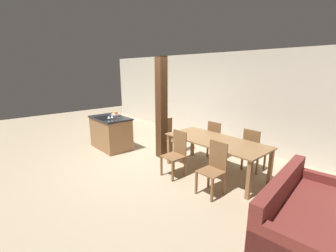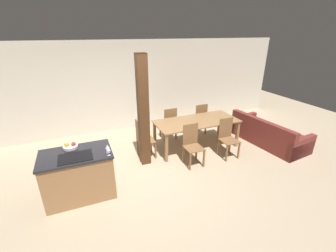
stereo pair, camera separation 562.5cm
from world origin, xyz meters
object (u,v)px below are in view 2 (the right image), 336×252
dining_chair_near_right (228,137)px  dining_chair_far_left (169,123)px  kitchen_island (79,175)px  wine_glass_near (108,149)px  dining_table (197,124)px  wine_glass_middle (107,147)px  dining_chair_head_end (143,139)px  fruit_bowl (70,146)px  couch (268,135)px  dining_chair_far_right (199,118)px  timber_post (143,113)px  dining_chair_near_left (192,144)px

dining_chair_near_right → dining_chair_far_left: 1.71m
kitchen_island → wine_glass_near: (0.54, -0.31, 0.58)m
dining_table → dining_chair_far_left: size_ratio=2.26×
wine_glass_middle → dining_chair_near_right: wine_glass_middle is taller
kitchen_island → dining_chair_head_end: bearing=31.1°
wine_glass_near → kitchen_island: bearing=150.6°
dining_chair_far_left → fruit_bowl: bearing=28.4°
dining_table → dining_chair_head_end: 1.48m
wine_glass_middle → couch: 4.50m
dining_chair_far_right → timber_post: (-1.99, -0.95, 0.76)m
dining_chair_head_end → timber_post: timber_post is taller
dining_chair_far_right → couch: bearing=139.2°
wine_glass_near → dining_table: 2.74m
dining_chair_far_right → timber_post: size_ratio=0.38×
dining_chair_near_right → dining_chair_far_left: same height
dining_chair_far_left → dining_chair_near_right: bearing=125.1°
dining_table → dining_chair_near_left: 0.87m
kitchen_island → dining_chair_far_right: bearing=24.9°
wine_glass_near → dining_chair_near_right: bearing=9.9°
wine_glass_near → dining_chair_far_left: size_ratio=0.17×
dining_chair_near_left → dining_chair_near_right: bearing=0.0°
dining_chair_near_left → timber_post: bearing=155.7°
kitchen_island → dining_chair_near_left: dining_chair_near_left is taller
wine_glass_middle → dining_table: 2.70m
dining_chair_near_right → dining_chair_head_end: 2.08m
dining_chair_near_left → wine_glass_near: bearing=-165.2°
dining_chair_near_right → dining_chair_head_end: size_ratio=1.00×
kitchen_island → dining_chair_far_left: size_ratio=1.29×
timber_post → fruit_bowl: bearing=-164.2°
dining_chair_near_right → wine_glass_middle: bearing=-171.8°
fruit_bowl → dining_table: fruit_bowl is taller
dining_chair_near_right → dining_chair_far_right: (0.00, 1.40, 0.00)m
wine_glass_middle → dining_chair_far_left: size_ratio=0.17×
couch → fruit_bowl: bearing=85.0°
couch → wine_glass_middle: bearing=90.9°
kitchen_island → fruit_bowl: size_ratio=4.72×
dining_chair_near_right → couch: size_ratio=0.46×
dining_chair_head_end → couch: 3.49m
kitchen_island → timber_post: size_ratio=0.49×
fruit_bowl → dining_chair_far_left: bearing=28.4°
wine_glass_near → dining_chair_far_right: 3.53m
dining_chair_near_right → dining_chair_head_end: bearing=160.4°
dining_chair_far_right → couch: (1.47, -1.27, -0.25)m
fruit_bowl → dining_chair_head_end: fruit_bowl is taller
kitchen_island → wine_glass_near: 0.85m
dining_chair_far_left → dining_chair_far_right: size_ratio=1.00×
dining_table → dining_chair_near_right: bearing=-54.9°
dining_chair_near_left → fruit_bowl: bearing=179.6°
dining_chair_near_right → dining_chair_far_left: (-0.98, 1.40, 0.00)m
dining_table → dining_chair_far_right: size_ratio=2.26×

